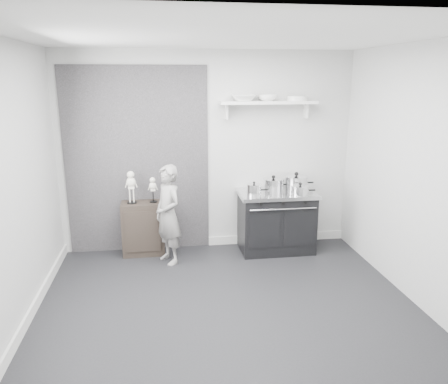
{
  "coord_description": "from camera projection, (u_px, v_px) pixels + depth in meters",
  "views": [
    {
      "loc": [
        -0.63,
        -4.08,
        2.35
      ],
      "look_at": [
        0.1,
        0.95,
        1.0
      ],
      "focal_mm": 35.0,
      "sensor_mm": 36.0,
      "label": 1
    }
  ],
  "objects": [
    {
      "name": "ground",
      "position": [
        227.0,
        307.0,
        4.59
      ],
      "size": [
        4.0,
        4.0,
        0.0
      ],
      "primitive_type": "plane",
      "color": "black",
      "rests_on": "ground"
    },
    {
      "name": "room_shell",
      "position": [
        217.0,
        151.0,
        4.3
      ],
      "size": [
        4.02,
        3.62,
        2.71
      ],
      "color": "#B3B3B0",
      "rests_on": "ground"
    },
    {
      "name": "wall_shelf",
      "position": [
        268.0,
        103.0,
        5.79
      ],
      "size": [
        1.3,
        0.26,
        0.24
      ],
      "color": "silver",
      "rests_on": "room_shell"
    },
    {
      "name": "stove",
      "position": [
        276.0,
        221.0,
        6.02
      ],
      "size": [
        1.05,
        0.65,
        0.84
      ],
      "color": "black",
      "rests_on": "ground"
    },
    {
      "name": "side_cabinet",
      "position": [
        143.0,
        228.0,
        5.91
      ],
      "size": [
        0.56,
        0.33,
        0.72
      ],
      "primitive_type": "cube",
      "color": "black",
      "rests_on": "ground"
    },
    {
      "name": "child",
      "position": [
        168.0,
        215.0,
        5.56
      ],
      "size": [
        0.5,
        0.56,
        1.29
      ],
      "primitive_type": "imported",
      "rotation": [
        0.0,
        0.0,
        -1.07
      ],
      "color": "gray",
      "rests_on": "ground"
    },
    {
      "name": "pot_front_left",
      "position": [
        254.0,
        189.0,
        5.73
      ],
      "size": [
        0.28,
        0.19,
        0.18
      ],
      "color": "silver",
      "rests_on": "stove"
    },
    {
      "name": "pot_back_left",
      "position": [
        273.0,
        184.0,
        5.99
      ],
      "size": [
        0.37,
        0.29,
        0.21
      ],
      "color": "silver",
      "rests_on": "stove"
    },
    {
      "name": "pot_back_right",
      "position": [
        296.0,
        182.0,
        6.05
      ],
      "size": [
        0.41,
        0.33,
        0.24
      ],
      "color": "silver",
      "rests_on": "stove"
    },
    {
      "name": "pot_front_right",
      "position": [
        300.0,
        190.0,
        5.76
      ],
      "size": [
        0.33,
        0.24,
        0.17
      ],
      "color": "silver",
      "rests_on": "stove"
    },
    {
      "name": "skeleton_full",
      "position": [
        131.0,
        185.0,
        5.73
      ],
      "size": [
        0.14,
        0.09,
        0.5
      ],
      "primitive_type": null,
      "color": "silver",
      "rests_on": "side_cabinet"
    },
    {
      "name": "skeleton_torso",
      "position": [
        153.0,
        188.0,
        5.79
      ],
      "size": [
        0.11,
        0.07,
        0.39
      ],
      "primitive_type": null,
      "color": "silver",
      "rests_on": "side_cabinet"
    },
    {
      "name": "bowl_large",
      "position": [
        244.0,
        98.0,
        5.72
      ],
      "size": [
        0.34,
        0.34,
        0.08
      ],
      "primitive_type": "imported",
      "color": "white",
      "rests_on": "wall_shelf"
    },
    {
      "name": "bowl_small",
      "position": [
        268.0,
        98.0,
        5.76
      ],
      "size": [
        0.25,
        0.25,
        0.08
      ],
      "primitive_type": "imported",
      "color": "white",
      "rests_on": "wall_shelf"
    },
    {
      "name": "plate_stack",
      "position": [
        297.0,
        98.0,
        5.82
      ],
      "size": [
        0.27,
        0.27,
        0.06
      ],
      "primitive_type": "cylinder",
      "color": "white",
      "rests_on": "wall_shelf"
    }
  ]
}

